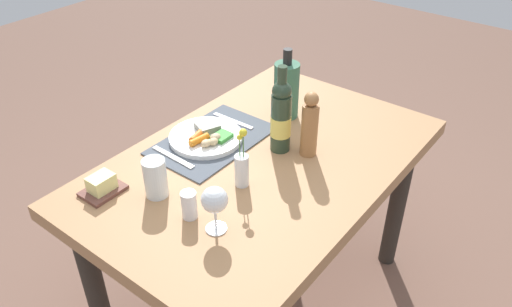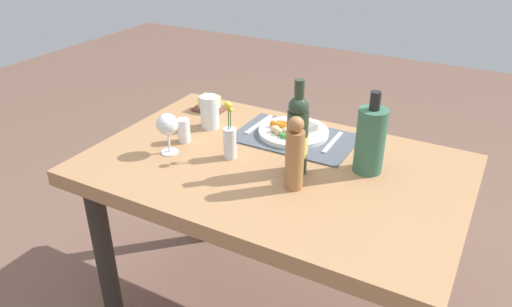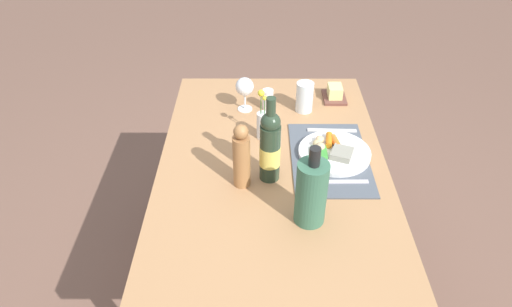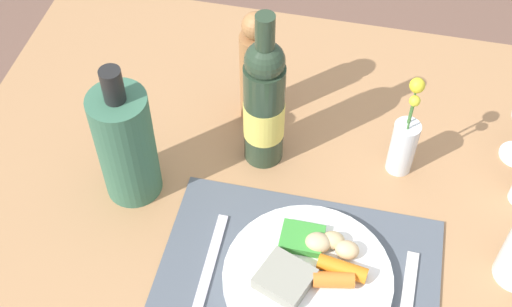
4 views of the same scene
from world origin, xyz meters
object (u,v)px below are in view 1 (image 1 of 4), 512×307
knife (173,157)px  dining_table (261,181)px  flower_vase (242,167)px  salt_shaker (189,205)px  butter_dish (102,186)px  dinner_plate (206,137)px  fork (233,121)px  wine_bottle (281,117)px  cooler_bottle (286,89)px  water_tumbler (156,180)px  wine_glass (215,201)px  pepper_mill (310,126)px

knife → dining_table: bearing=130.1°
flower_vase → salt_shaker: 0.22m
knife → butter_dish: bearing=-7.5°
dinner_plate → knife: dinner_plate is taller
fork → butter_dish: butter_dish is taller
dining_table → butter_dish: 0.56m
wine_bottle → cooler_bottle: size_ratio=1.15×
fork → cooler_bottle: cooler_bottle is taller
water_tumbler → wine_bottle: bearing=160.7°
dinner_plate → water_tumbler: size_ratio=2.06×
water_tumbler → wine_glass: bearing=88.5°
flower_vase → dining_table: bearing=-166.5°
fork → butter_dish: 0.59m
flower_vase → wine_glass: size_ratio=1.42×
wine_bottle → salt_shaker: bearing=-0.2°
butter_dish → dining_table: bearing=147.8°
wine_bottle → dining_table: bearing=-8.9°
fork → flower_vase: (0.28, 0.27, 0.06)m
butter_dish → dinner_plate: bearing=171.9°
salt_shaker → wine_bottle: bearing=179.8°
dining_table → wine_bottle: 0.25m
wine_bottle → wine_glass: wine_bottle is taller
dinner_plate → wine_glass: bearing=45.6°
wine_glass → salt_shaker: 0.12m
pepper_mill → dinner_plate: bearing=-64.7°
wine_glass → water_tumbler: wine_glass is taller
dinner_plate → salt_shaker: salt_shaker is taller
butter_dish → wine_glass: wine_glass is taller
dinner_plate → butter_dish: bearing=-8.1°
dinner_plate → water_tumbler: water_tumbler is taller
butter_dish → water_tumbler: bearing=124.3°
pepper_mill → cooler_bottle: size_ratio=0.87×
cooler_bottle → salt_shaker: 0.69m
fork → butter_dish: size_ratio=1.46×
butter_dish → salt_shaker: salt_shaker is taller
pepper_mill → water_tumbler: pepper_mill is taller
wine_bottle → dinner_plate: bearing=-62.8°
pepper_mill → wine_glass: 0.49m
flower_vase → wine_glass: (0.21, 0.07, 0.04)m
knife → wine_glass: (0.18, 0.36, 0.10)m
salt_shaker → pepper_mill: bearing=168.9°
butter_dish → water_tumbler: (-0.10, 0.15, 0.03)m
dinner_plate → wine_bottle: (-0.12, 0.24, 0.11)m
butter_dish → water_tumbler: 0.18m
fork → pepper_mill: pepper_mill is taller
fork → water_tumbler: size_ratio=1.44×
pepper_mill → wine_bottle: size_ratio=0.75×
pepper_mill → flower_vase: size_ratio=1.14×
flower_vase → pepper_mill: bearing=165.4°
pepper_mill → wine_glass: size_ratio=1.62×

